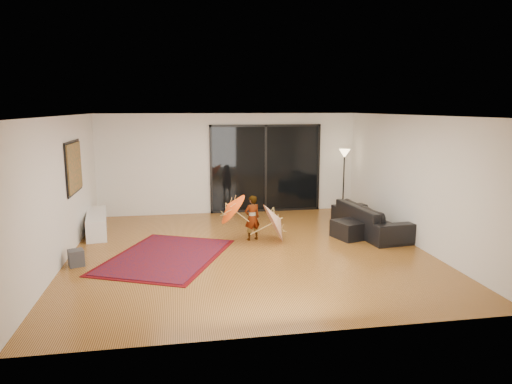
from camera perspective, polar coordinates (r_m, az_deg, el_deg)
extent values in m
plane|color=#AD6D2F|center=(9.30, -0.89, -7.35)|extent=(7.00, 7.00, 0.00)
plane|color=white|center=(8.85, -0.94, 9.53)|extent=(7.00, 7.00, 0.00)
plane|color=silver|center=(12.41, -3.37, 3.56)|extent=(7.00, 0.00, 7.00)
plane|color=silver|center=(5.62, 4.50, -5.05)|extent=(7.00, 0.00, 7.00)
plane|color=silver|center=(9.14, -23.17, 0.19)|extent=(0.00, 7.00, 7.00)
plane|color=silver|center=(10.11, 19.11, 1.39)|extent=(0.00, 7.00, 7.00)
cube|color=black|center=(12.55, 1.21, 2.96)|extent=(3.00, 0.04, 2.40)
cube|color=black|center=(12.43, 1.24, 8.30)|extent=(3.06, 0.06, 0.06)
cube|color=black|center=(12.74, 1.20, -2.28)|extent=(3.06, 0.06, 0.06)
cube|color=black|center=(12.53, 1.22, 2.95)|extent=(0.06, 0.06, 2.40)
cube|color=black|center=(10.05, -21.85, 2.89)|extent=(0.02, 1.28, 1.08)
cube|color=#1D4A38|center=(10.05, -21.74, 2.90)|extent=(0.03, 1.18, 0.98)
cube|color=white|center=(11.11, -19.28, -3.71)|extent=(0.67, 1.73, 0.47)
cube|color=#424244|center=(9.03, -21.57, -7.66)|extent=(0.34, 0.34, 0.30)
cube|color=#50060B|center=(9.10, -11.18, -7.92)|extent=(2.88, 3.27, 0.01)
cube|color=maroon|center=(9.10, -11.18, -7.89)|extent=(2.67, 3.06, 0.02)
imported|color=black|center=(10.80, 14.08, -3.29)|extent=(1.15, 2.37, 0.67)
cube|color=black|center=(10.36, 11.76, -4.59)|extent=(0.84, 0.84, 0.38)
cylinder|color=black|center=(12.90, 10.76, -2.36)|extent=(0.30, 0.30, 0.03)
cylinder|color=black|center=(12.75, 10.88, 1.07)|extent=(0.04, 0.04, 1.60)
cone|color=#FFD899|center=(12.65, 11.01, 4.74)|extent=(0.30, 0.30, 0.23)
imported|color=#999999|center=(9.92, -0.48, -3.24)|extent=(0.42, 0.34, 0.99)
cone|color=#E3460B|center=(9.74, -3.64, -2.06)|extent=(0.63, 0.77, 0.70)
cylinder|color=tan|center=(9.82, -3.61, -3.96)|extent=(0.40, 0.02, 0.34)
cylinder|color=tan|center=(9.72, -3.64, -1.45)|extent=(0.05, 0.02, 0.05)
cone|color=white|center=(9.88, 3.10, -3.24)|extent=(0.56, 0.89, 0.89)
cylinder|color=tan|center=(9.98, 3.08, -5.31)|extent=(0.51, 0.02, 0.26)
cylinder|color=tan|center=(9.85, 3.11, -2.59)|extent=(0.06, 0.02, 0.04)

